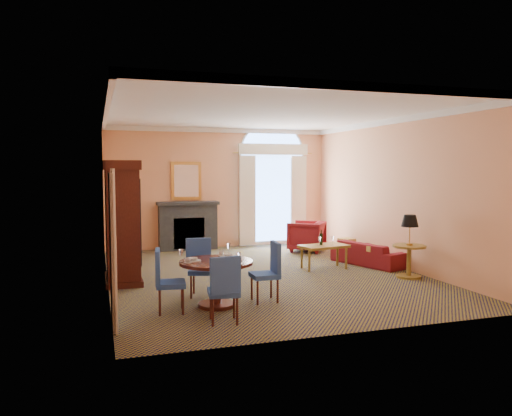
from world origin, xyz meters
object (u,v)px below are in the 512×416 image
object	(u,v)px
sofa	(369,253)
armchair	(307,236)
coffee_table	(324,247)
side_table	(409,240)
dining_table	(216,273)
armoire	(122,224)

from	to	relation	value
sofa	armchair	world-z (taller)	armchair
sofa	coffee_table	distance (m)	1.17
coffee_table	armchair	bearing A→B (deg)	65.18
armchair	side_table	xyz separation A→B (m)	(0.65, -3.46, 0.35)
dining_table	side_table	size ratio (longest dim) A/B	0.94
sofa	side_table	bearing A→B (deg)	163.54
armoire	armchair	size ratio (longest dim) A/B	2.63
dining_table	armoire	bearing A→B (deg)	120.77
armchair	coffee_table	bearing A→B (deg)	23.90
armoire	sofa	world-z (taller)	armoire
armoire	side_table	xyz separation A→B (m)	(5.32, -1.30, -0.35)
armoire	side_table	bearing A→B (deg)	-13.71
coffee_table	side_table	xyz separation A→B (m)	(1.20, -1.30, 0.28)
dining_table	side_table	xyz separation A→B (m)	(4.04, 0.86, 0.22)
side_table	armoire	bearing A→B (deg)	166.29
armoire	dining_table	xyz separation A→B (m)	(1.28, -2.15, -0.57)
sofa	armchair	bearing A→B (deg)	-2.08
dining_table	armchair	distance (m)	5.49
coffee_table	side_table	size ratio (longest dim) A/B	0.90
dining_table	armchair	world-z (taller)	dining_table
sofa	side_table	size ratio (longest dim) A/B	1.44
dining_table	sofa	bearing A→B (deg)	29.57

